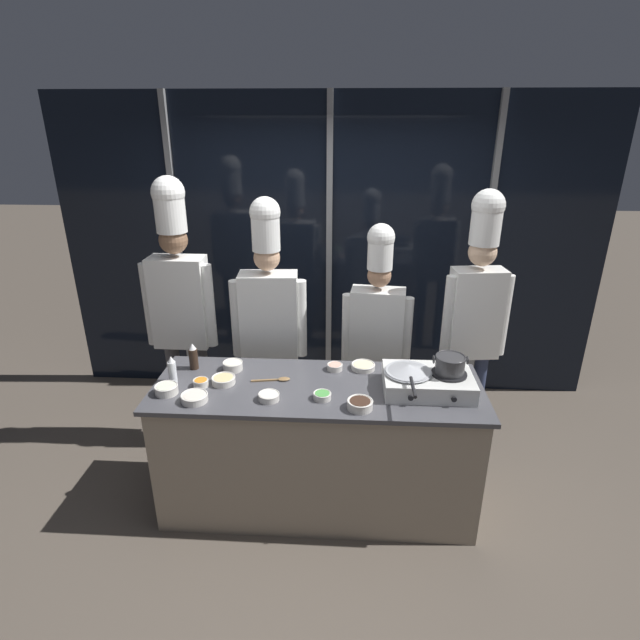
% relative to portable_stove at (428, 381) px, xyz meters
% --- Properties ---
extents(ground_plane, '(24.00, 24.00, 0.00)m').
position_rel_portable_stove_xyz_m(ground_plane, '(-0.68, 0.01, -0.97)').
color(ground_plane, brown).
extents(window_wall_back, '(4.85, 0.09, 2.70)m').
position_rel_portable_stove_xyz_m(window_wall_back, '(-0.68, 1.66, 0.38)').
color(window_wall_back, black).
rests_on(window_wall_back, ground_plane).
extents(demo_counter, '(2.09, 0.73, 0.91)m').
position_rel_portable_stove_xyz_m(demo_counter, '(-0.68, 0.01, -0.51)').
color(demo_counter, gray).
rests_on(demo_counter, ground_plane).
extents(portable_stove, '(0.54, 0.39, 0.12)m').
position_rel_portable_stove_xyz_m(portable_stove, '(0.00, 0.00, 0.00)').
color(portable_stove, silver).
rests_on(portable_stove, demo_counter).
extents(frying_pan, '(0.29, 0.51, 0.05)m').
position_rel_portable_stove_xyz_m(frying_pan, '(-0.12, -0.00, 0.09)').
color(frying_pan, '#ADAFB5').
rests_on(frying_pan, portable_stove).
extents(stock_pot, '(0.21, 0.18, 0.11)m').
position_rel_portable_stove_xyz_m(stock_pot, '(0.12, 0.00, 0.12)').
color(stock_pot, '#333335').
rests_on(stock_pot, portable_stove).
extents(squeeze_bottle_clear, '(0.05, 0.05, 0.18)m').
position_rel_portable_stove_xyz_m(squeeze_bottle_clear, '(-1.61, 0.01, 0.03)').
color(squeeze_bottle_clear, white).
rests_on(squeeze_bottle_clear, demo_counter).
extents(squeeze_bottle_soy, '(0.06, 0.06, 0.19)m').
position_rel_portable_stove_xyz_m(squeeze_bottle_soy, '(-1.53, 0.19, 0.03)').
color(squeeze_bottle_soy, '#332319').
rests_on(squeeze_bottle_soy, demo_counter).
extents(prep_bowl_carrots, '(0.10, 0.10, 0.05)m').
position_rel_portable_stove_xyz_m(prep_bowl_carrots, '(-1.42, -0.04, -0.03)').
color(prep_bowl_carrots, silver).
rests_on(prep_bowl_carrots, demo_counter).
extents(prep_bowl_ginger, '(0.15, 0.15, 0.05)m').
position_rel_portable_stove_xyz_m(prep_bowl_ginger, '(-1.29, 0.00, -0.03)').
color(prep_bowl_ginger, silver).
rests_on(prep_bowl_ginger, demo_counter).
extents(prep_bowl_soy_glaze, '(0.15, 0.15, 0.06)m').
position_rel_portable_stove_xyz_m(prep_bowl_soy_glaze, '(-0.42, -0.24, -0.03)').
color(prep_bowl_soy_glaze, silver).
rests_on(prep_bowl_soy_glaze, demo_counter).
extents(prep_bowl_garlic, '(0.13, 0.13, 0.06)m').
position_rel_portable_stove_xyz_m(prep_bowl_garlic, '(-1.27, 0.19, -0.03)').
color(prep_bowl_garlic, silver).
rests_on(prep_bowl_garlic, demo_counter).
extents(prep_bowl_onion, '(0.16, 0.16, 0.05)m').
position_rel_portable_stove_xyz_m(prep_bowl_onion, '(-1.41, -0.22, -0.03)').
color(prep_bowl_onion, silver).
rests_on(prep_bowl_onion, demo_counter).
extents(prep_bowl_scallions, '(0.11, 0.11, 0.04)m').
position_rel_portable_stove_xyz_m(prep_bowl_scallions, '(-0.65, -0.15, -0.04)').
color(prep_bowl_scallions, silver).
rests_on(prep_bowl_scallions, demo_counter).
extents(prep_bowl_shrimp, '(0.10, 0.10, 0.04)m').
position_rel_portable_stove_xyz_m(prep_bowl_shrimp, '(-0.58, 0.23, -0.04)').
color(prep_bowl_shrimp, silver).
rests_on(prep_bowl_shrimp, demo_counter).
extents(prep_bowl_noodles, '(0.16, 0.16, 0.04)m').
position_rel_portable_stove_xyz_m(prep_bowl_noodles, '(-0.39, 0.26, -0.04)').
color(prep_bowl_noodles, silver).
rests_on(prep_bowl_noodles, demo_counter).
extents(prep_bowl_rice, '(0.13, 0.13, 0.04)m').
position_rel_portable_stove_xyz_m(prep_bowl_rice, '(-0.97, -0.18, -0.03)').
color(prep_bowl_rice, silver).
rests_on(prep_bowl_rice, demo_counter).
extents(prep_bowl_bean_sprouts, '(0.14, 0.14, 0.06)m').
position_rel_portable_stove_xyz_m(prep_bowl_bean_sprouts, '(-1.61, -0.14, -0.03)').
color(prep_bowl_bean_sprouts, silver).
rests_on(prep_bowl_bean_sprouts, demo_counter).
extents(serving_spoon_slotted, '(0.25, 0.07, 0.02)m').
position_rel_portable_stove_xyz_m(serving_spoon_slotted, '(-0.94, 0.06, -0.05)').
color(serving_spoon_slotted, olive).
rests_on(serving_spoon_slotted, demo_counter).
extents(chef_head, '(0.54, 0.23, 2.12)m').
position_rel_portable_stove_xyz_m(chef_head, '(-1.76, 0.69, 0.29)').
color(chef_head, '#4C4C51').
rests_on(chef_head, ground_plane).
extents(chef_sous, '(0.56, 0.25, 1.99)m').
position_rel_portable_stove_xyz_m(chef_sous, '(-1.09, 0.68, 0.17)').
color(chef_sous, '#232326').
rests_on(chef_sous, ground_plane).
extents(chef_line, '(0.52, 0.25, 1.80)m').
position_rel_portable_stove_xyz_m(chef_line, '(-0.28, 0.72, 0.07)').
color(chef_line, '#2D3856').
rests_on(chef_line, ground_plane).
extents(chef_pastry, '(0.49, 0.23, 2.05)m').
position_rel_portable_stove_xyz_m(chef_pastry, '(0.42, 0.70, 0.27)').
color(chef_pastry, '#2D3856').
rests_on(chef_pastry, ground_plane).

